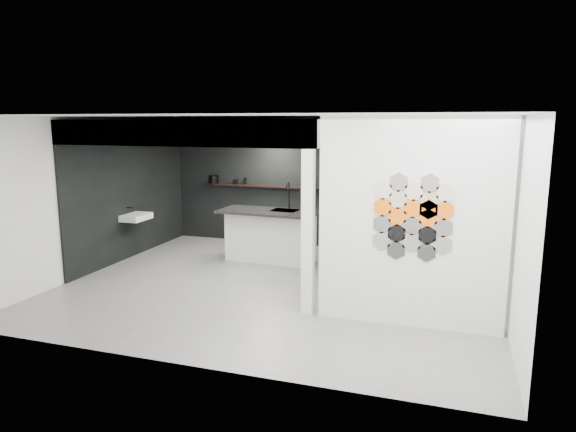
# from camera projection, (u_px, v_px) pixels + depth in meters

# --- Properties ---
(floor) EXTENTS (7.00, 6.00, 0.01)m
(floor) POSITION_uv_depth(u_px,v_px,m) (277.00, 286.00, 8.61)
(floor) COLOR slate
(partition_panel) EXTENTS (2.45, 0.15, 2.80)m
(partition_panel) POSITION_uv_depth(u_px,v_px,m) (411.00, 224.00, 6.74)
(partition_panel) COLOR silver
(partition_panel) RESTS_ON floor
(bay_clad_back) EXTENTS (4.40, 0.04, 2.35)m
(bay_clad_back) POSITION_uv_depth(u_px,v_px,m) (266.00, 191.00, 11.56)
(bay_clad_back) COLOR black
(bay_clad_back) RESTS_ON floor
(bay_clad_left) EXTENTS (0.04, 4.00, 2.35)m
(bay_clad_left) POSITION_uv_depth(u_px,v_px,m) (131.00, 199.00, 10.38)
(bay_clad_left) COLOR black
(bay_clad_left) RESTS_ON floor
(bulkhead) EXTENTS (4.40, 4.00, 0.40)m
(bulkhead) POSITION_uv_depth(u_px,v_px,m) (228.00, 131.00, 9.47)
(bulkhead) COLOR silver
(bulkhead) RESTS_ON corner_column
(corner_column) EXTENTS (0.16, 0.16, 2.35)m
(corner_column) POSITION_uv_depth(u_px,v_px,m) (308.00, 233.00, 7.21)
(corner_column) COLOR silver
(corner_column) RESTS_ON floor
(fascia_beam) EXTENTS (4.40, 0.16, 0.40)m
(fascia_beam) POSITION_uv_depth(u_px,v_px,m) (174.00, 133.00, 7.68)
(fascia_beam) COLOR silver
(fascia_beam) RESTS_ON corner_column
(wall_basin) EXTENTS (0.40, 0.60, 0.12)m
(wall_basin) POSITION_uv_depth(u_px,v_px,m) (136.00, 217.00, 10.19)
(wall_basin) COLOR silver
(wall_basin) RESTS_ON bay_clad_left
(display_shelf) EXTENTS (3.00, 0.15, 0.04)m
(display_shelf) POSITION_uv_depth(u_px,v_px,m) (268.00, 186.00, 11.41)
(display_shelf) COLOR black
(display_shelf) RESTS_ON bay_clad_back
(kitchen_island) EXTENTS (1.97, 0.95, 1.56)m
(kitchen_island) POSITION_uv_depth(u_px,v_px,m) (270.00, 235.00, 10.09)
(kitchen_island) COLOR silver
(kitchen_island) RESTS_ON floor
(stockpot) EXTENTS (0.29, 0.29, 0.18)m
(stockpot) POSITION_uv_depth(u_px,v_px,m) (214.00, 179.00, 11.80)
(stockpot) COLOR black
(stockpot) RESTS_ON display_shelf
(kettle) EXTENTS (0.21, 0.21, 0.15)m
(kettle) POSITION_uv_depth(u_px,v_px,m) (305.00, 183.00, 11.14)
(kettle) COLOR black
(kettle) RESTS_ON display_shelf
(glass_bowl) EXTENTS (0.15, 0.15, 0.10)m
(glass_bowl) POSITION_uv_depth(u_px,v_px,m) (327.00, 185.00, 10.99)
(glass_bowl) COLOR gray
(glass_bowl) RESTS_ON display_shelf
(glass_vase) EXTENTS (0.14, 0.14, 0.16)m
(glass_vase) POSITION_uv_depth(u_px,v_px,m) (327.00, 184.00, 10.98)
(glass_vase) COLOR gray
(glass_vase) RESTS_ON display_shelf
(bottle_dark) EXTENTS (0.06, 0.06, 0.15)m
(bottle_dark) POSITION_uv_depth(u_px,v_px,m) (245.00, 181.00, 11.57)
(bottle_dark) COLOR black
(bottle_dark) RESTS_ON display_shelf
(utensil_cup) EXTENTS (0.10, 0.10, 0.10)m
(utensil_cup) POSITION_uv_depth(u_px,v_px,m) (236.00, 182.00, 11.64)
(utensil_cup) COLOR black
(utensil_cup) RESTS_ON display_shelf
(hex_tile_cluster) EXTENTS (1.04, 0.02, 1.16)m
(hex_tile_cluster) POSITION_uv_depth(u_px,v_px,m) (413.00, 217.00, 6.63)
(hex_tile_cluster) COLOR silver
(hex_tile_cluster) RESTS_ON partition_panel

